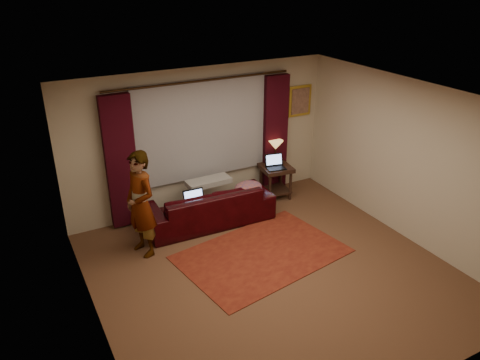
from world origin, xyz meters
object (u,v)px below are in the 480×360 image
object	(u,v)px
laptop_sofa	(196,200)
tiffany_lamp	(275,152)
laptop_table	(276,162)
sofa	(208,199)
end_table	(275,182)
person	(141,204)

from	to	relation	value
laptop_sofa	tiffany_lamp	world-z (taller)	tiffany_lamp
laptop_sofa	laptop_table	world-z (taller)	laptop_table
laptop_sofa	tiffany_lamp	distance (m)	2.05
sofa	laptop_sofa	size ratio (longest dim) A/B	5.69
end_table	laptop_table	bearing A→B (deg)	-124.08
sofa	tiffany_lamp	size ratio (longest dim) A/B	4.90
end_table	person	distance (m)	2.99
laptop_sofa	person	bearing A→B (deg)	-165.33
sofa	laptop_table	xyz separation A→B (m)	(1.51, 0.21, 0.32)
sofa	person	xyz separation A→B (m)	(-1.29, -0.39, 0.40)
laptop_table	sofa	bearing A→B (deg)	-161.23
sofa	laptop_sofa	world-z (taller)	sofa
laptop_sofa	end_table	distance (m)	1.94
sofa	person	distance (m)	1.41
laptop_sofa	laptop_table	distance (m)	1.85
sofa	tiffany_lamp	xyz separation A→B (m)	(1.64, 0.45, 0.43)
sofa	end_table	world-z (taller)	sofa
end_table	laptop_table	size ratio (longest dim) A/B	1.71
person	laptop_sofa	bearing A→B (deg)	86.51
laptop_table	person	world-z (taller)	person
end_table	person	size ratio (longest dim) A/B	0.38
laptop_sofa	tiffany_lamp	bearing A→B (deg)	19.65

